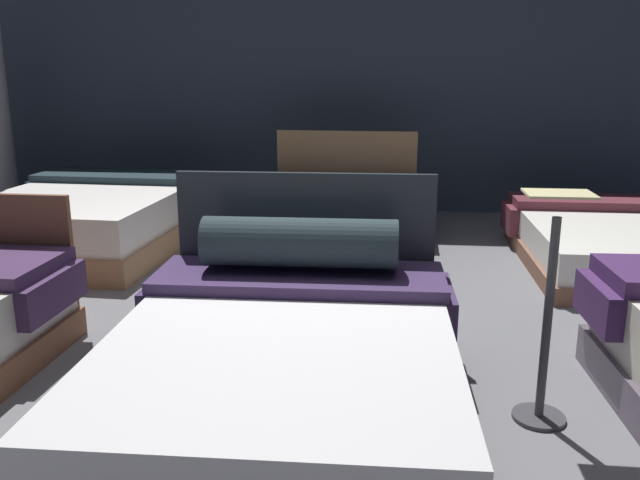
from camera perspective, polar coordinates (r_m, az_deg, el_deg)
ground_plane at (r=4.25m, az=0.40°, el=-7.05°), size 18.00×18.00×0.02m
showroom_back_wall at (r=7.43m, az=3.20°, el=16.04°), size 18.00×0.06×3.50m
bed_1 at (r=3.01m, az=-3.05°, el=-10.77°), size 1.61×1.99×1.01m
bed_3 at (r=6.20m, az=-19.31°, el=1.72°), size 1.75×2.16×0.58m
bed_4 at (r=5.60m, az=1.41°, el=1.27°), size 1.58×2.07×0.99m
bed_5 at (r=5.83m, az=24.21°, el=-0.27°), size 1.53×1.98×0.44m
price_sign at (r=3.11m, az=19.01°, el=-7.88°), size 0.28×0.24×1.06m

